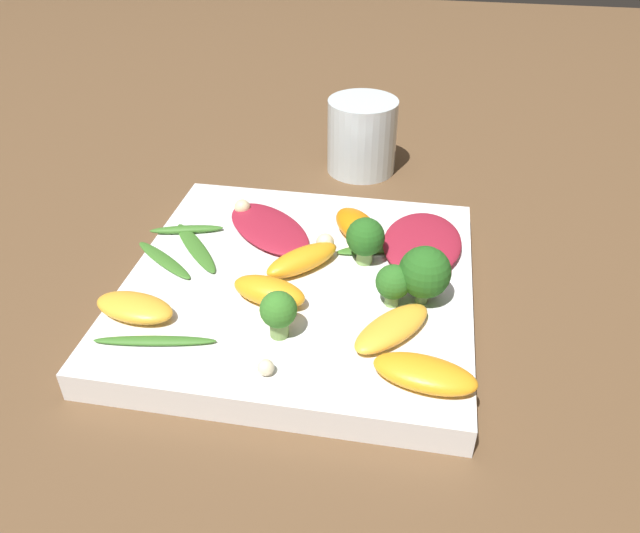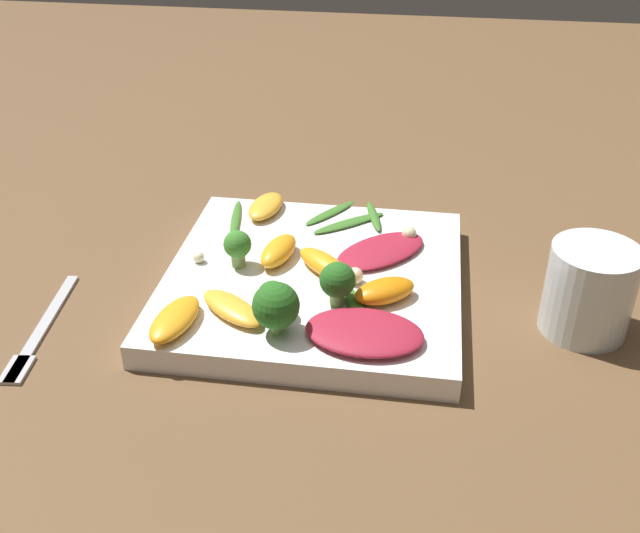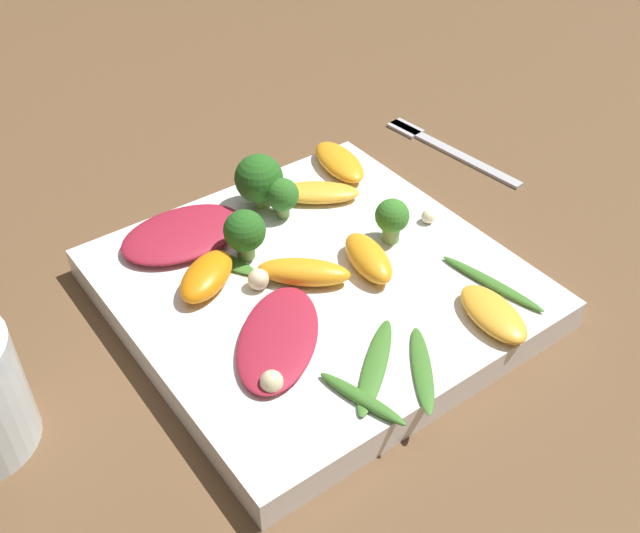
% 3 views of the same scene
% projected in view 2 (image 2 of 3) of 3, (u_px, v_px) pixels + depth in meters
% --- Properties ---
extents(ground_plane, '(2.40, 2.40, 0.00)m').
position_uv_depth(ground_plane, '(313.00, 292.00, 0.78)').
color(ground_plane, brown).
extents(plate, '(0.30, 0.30, 0.03)m').
position_uv_depth(plate, '(313.00, 282.00, 0.77)').
color(plate, white).
rests_on(plate, ground_plane).
extents(drinking_glass, '(0.08, 0.08, 0.09)m').
position_uv_depth(drinking_glass, '(589.00, 290.00, 0.70)').
color(drinking_glass, silver).
rests_on(drinking_glass, ground_plane).
extents(fork, '(0.17, 0.03, 0.01)m').
position_uv_depth(fork, '(36.00, 336.00, 0.71)').
color(fork, '#B2B2B7').
rests_on(fork, ground_plane).
extents(radicchio_leaf_0, '(0.08, 0.11, 0.01)m').
position_uv_depth(radicchio_leaf_0, '(364.00, 332.00, 0.67)').
color(radicchio_leaf_0, maroon).
rests_on(radicchio_leaf_0, plate).
extents(radicchio_leaf_1, '(0.12, 0.12, 0.01)m').
position_uv_depth(radicchio_leaf_1, '(381.00, 251.00, 0.79)').
color(radicchio_leaf_1, maroon).
rests_on(radicchio_leaf_1, plate).
extents(orange_segment_0, '(0.07, 0.04, 0.02)m').
position_uv_depth(orange_segment_0, '(279.00, 251.00, 0.78)').
color(orange_segment_0, orange).
rests_on(orange_segment_0, plate).
extents(orange_segment_1, '(0.08, 0.05, 0.02)m').
position_uv_depth(orange_segment_1, '(175.00, 319.00, 0.68)').
color(orange_segment_1, orange).
rests_on(orange_segment_1, plate).
extents(orange_segment_2, '(0.06, 0.07, 0.02)m').
position_uv_depth(orange_segment_2, '(385.00, 291.00, 0.72)').
color(orange_segment_2, orange).
rests_on(orange_segment_2, plate).
extents(orange_segment_3, '(0.07, 0.04, 0.02)m').
position_uv_depth(orange_segment_3, '(266.00, 206.00, 0.87)').
color(orange_segment_3, '#FCAD33').
rests_on(orange_segment_3, plate).
extents(orange_segment_4, '(0.07, 0.08, 0.01)m').
position_uv_depth(orange_segment_4, '(232.00, 308.00, 0.70)').
color(orange_segment_4, '#FCAD33').
rests_on(orange_segment_4, plate).
extents(orange_segment_5, '(0.07, 0.07, 0.02)m').
position_uv_depth(orange_segment_5, '(325.00, 262.00, 0.76)').
color(orange_segment_5, orange).
rests_on(orange_segment_5, plate).
extents(broccoli_floret_0, '(0.03, 0.03, 0.04)m').
position_uv_depth(broccoli_floret_0, '(238.00, 246.00, 0.76)').
color(broccoli_floret_0, '#7A9E51').
rests_on(broccoli_floret_0, plate).
extents(broccoli_floret_1, '(0.04, 0.04, 0.05)m').
position_uv_depth(broccoli_floret_1, '(276.00, 306.00, 0.66)').
color(broccoli_floret_1, '#84AD5B').
rests_on(broccoli_floret_1, plate).
extents(broccoli_floret_2, '(0.03, 0.03, 0.04)m').
position_uv_depth(broccoli_floret_2, '(337.00, 281.00, 0.70)').
color(broccoli_floret_2, '#84AD5B').
rests_on(broccoli_floret_2, plate).
extents(broccoli_floret_3, '(0.03, 0.03, 0.04)m').
position_uv_depth(broccoli_floret_3, '(273.00, 297.00, 0.69)').
color(broccoli_floret_3, '#84AD5B').
rests_on(broccoli_floret_3, plate).
extents(arugula_sprig_0, '(0.07, 0.06, 0.00)m').
position_uv_depth(arugula_sprig_0, '(328.00, 213.00, 0.87)').
color(arugula_sprig_0, '#3D7528').
rests_on(arugula_sprig_0, plate).
extents(arugula_sprig_1, '(0.09, 0.03, 0.01)m').
position_uv_depth(arugula_sprig_1, '(236.00, 220.00, 0.85)').
color(arugula_sprig_1, '#3D7528').
rests_on(arugula_sprig_1, plate).
extents(arugula_sprig_2, '(0.08, 0.04, 0.00)m').
position_uv_depth(arugula_sprig_2, '(358.00, 311.00, 0.70)').
color(arugula_sprig_2, '#3D7528').
rests_on(arugula_sprig_2, plate).
extents(arugula_sprig_3, '(0.07, 0.08, 0.00)m').
position_uv_depth(arugula_sprig_3, '(349.00, 223.00, 0.85)').
color(arugula_sprig_3, '#3D7528').
rests_on(arugula_sprig_3, plate).
extents(arugula_sprig_4, '(0.07, 0.03, 0.01)m').
position_uv_depth(arugula_sprig_4, '(374.00, 216.00, 0.86)').
color(arugula_sprig_4, '#3D7528').
rests_on(arugula_sprig_4, plate).
extents(macadamia_nut_0, '(0.01, 0.01, 0.01)m').
position_uv_depth(macadamia_nut_0, '(199.00, 257.00, 0.78)').
color(macadamia_nut_0, beige).
rests_on(macadamia_nut_0, plate).
extents(macadamia_nut_1, '(0.02, 0.02, 0.02)m').
position_uv_depth(macadamia_nut_1, '(355.00, 276.00, 0.74)').
color(macadamia_nut_1, beige).
rests_on(macadamia_nut_1, plate).
extents(macadamia_nut_2, '(0.02, 0.02, 0.02)m').
position_uv_depth(macadamia_nut_2, '(409.00, 234.00, 0.81)').
color(macadamia_nut_2, beige).
rests_on(macadamia_nut_2, plate).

